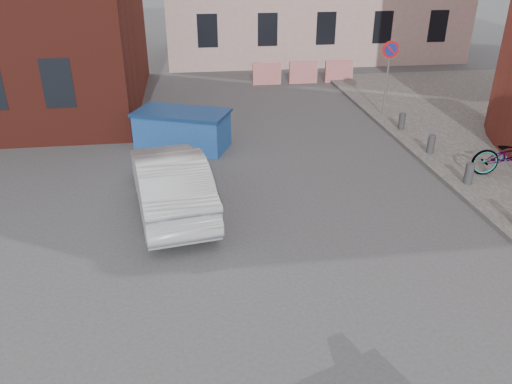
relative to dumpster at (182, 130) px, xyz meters
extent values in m
plane|color=#38383A|center=(1.36, -7.35, -0.60)|extent=(120.00, 120.00, 0.00)
cylinder|color=gray|center=(7.36, 2.15, 0.82)|extent=(0.07, 0.07, 2.60)
cylinder|color=red|center=(7.36, 2.13, 1.87)|extent=(0.60, 0.03, 0.60)
cylinder|color=navy|center=(7.36, 2.11, 1.87)|extent=(0.44, 0.03, 0.44)
cylinder|color=#3A3A3D|center=(7.36, -3.95, -0.20)|extent=(0.22, 0.22, 0.55)
cylinder|color=#3A3A3D|center=(7.36, -1.75, -0.20)|extent=(0.22, 0.22, 0.55)
cylinder|color=#3A3A3D|center=(7.36, 0.45, -0.20)|extent=(0.22, 0.22, 0.55)
cube|color=red|center=(3.86, 7.65, -0.10)|extent=(1.30, 0.18, 1.00)
cube|color=red|center=(5.56, 7.65, -0.10)|extent=(1.30, 0.18, 1.00)
cube|color=red|center=(7.26, 7.65, -0.10)|extent=(1.30, 0.18, 1.00)
cube|color=#204D9A|center=(0.00, 0.00, -0.05)|extent=(3.05, 2.32, 1.09)
cube|color=navy|center=(0.00, 0.00, 0.54)|extent=(3.17, 2.44, 0.09)
imported|color=#A9ABB0|center=(-0.30, -4.09, 0.14)|extent=(2.23, 4.66, 1.47)
imported|color=black|center=(8.75, -3.56, 0.09)|extent=(2.21, 0.98, 1.13)
camera|label=1|loc=(0.25, -14.93, 5.08)|focal=35.00mm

